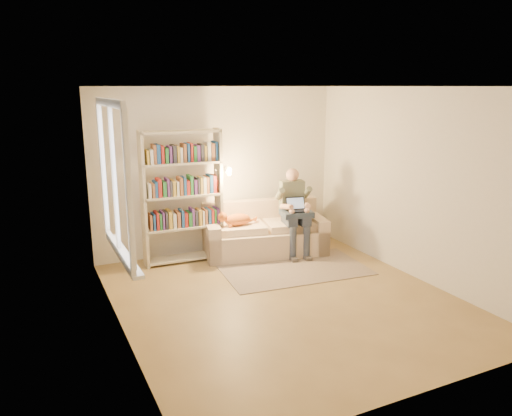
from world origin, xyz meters
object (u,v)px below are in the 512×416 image
person (294,207)px  cat (237,219)px  sofa (264,235)px  laptop (294,207)px  bookshelf (182,190)px

person → cat: 0.92m
person → cat: size_ratio=2.10×
person → cat: bearing=178.4°
sofa → laptop: 0.69m
person → bookshelf: size_ratio=0.68×
laptop → bookshelf: size_ratio=0.17×
cat → bookshelf: 0.96m
laptop → bookshelf: bearing=174.9°
person → cat: (-0.88, 0.21, -0.15)m
sofa → cat: 0.57m
cat → bookshelf: bearing=179.2°
bookshelf → person: bearing=-10.7°
bookshelf → cat: bearing=-10.3°
laptop → bookshelf: 1.73m
person → cat: person is taller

